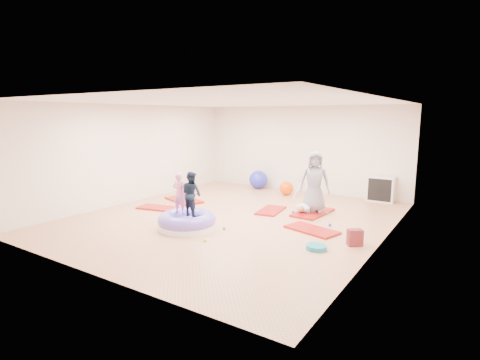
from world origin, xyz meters
The scene contains 19 objects.
room centered at (0.00, 0.00, 1.40)m, with size 7.01×8.01×2.81m.
gym_mat_front_left centered at (-2.23, -0.36, 0.02)m, with size 1.07×0.54×0.04m, color #9D0011.
gym_mat_mid_left centered at (-2.26, 0.73, 0.03)m, with size 1.26×0.63×0.05m, color #9D0011.
gym_mat_center_back centered at (0.48, 1.05, 0.02)m, with size 1.07×0.53×0.04m, color #9D0011.
gym_mat_right centered at (2.04, 0.04, 0.02)m, with size 1.15×0.58×0.05m, color #9D0011.
gym_mat_rear_right centered at (1.50, 1.42, 0.03)m, with size 1.30×0.65×0.05m, color #9D0011.
inflatable_cushion centered at (-0.35, -1.32, 0.16)m, with size 1.29×1.29×0.40m.
child_pink centered at (-0.56, -1.30, 0.83)m, with size 0.34×0.22×0.92m, color pink.
child_navy centered at (-0.19, -1.34, 0.86)m, with size 0.48×0.37×0.98m, color black.
adult_caregiver centered at (1.51, 1.45, 0.83)m, with size 0.76×0.49×1.56m, color slate.
infant centered at (1.30, 1.21, 0.17)m, with size 0.39×0.39×0.23m.
ball_pit_balls centered at (0.59, 0.13, 0.04)m, with size 4.85×3.42×0.07m.
exercise_ball_blue centered at (-1.38, 3.58, 0.31)m, with size 0.63×0.63×0.63m, color #2529B9.
exercise_ball_orange centered at (-0.08, 3.13, 0.22)m, with size 0.43×0.43×0.43m, color #E44600.
infant_play_gym centered at (0.77, 2.84, 0.37)m, with size 0.72×0.69×0.56m.
cube_shelf centered at (2.63, 3.79, 0.38)m, with size 0.75×0.37×0.75m.
balance_disc centered at (2.56, -1.00, 0.04)m, with size 0.39×0.39×0.09m, color #167691.
backpack centered at (3.10, -0.39, 0.16)m, with size 0.28×0.17×0.32m, color maroon.
yellow_toy centered at (-0.67, -0.83, 0.02)m, with size 0.20×0.20×0.03m, color yellow.
Camera 1 is at (5.01, -7.40, 2.47)m, focal length 28.00 mm.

